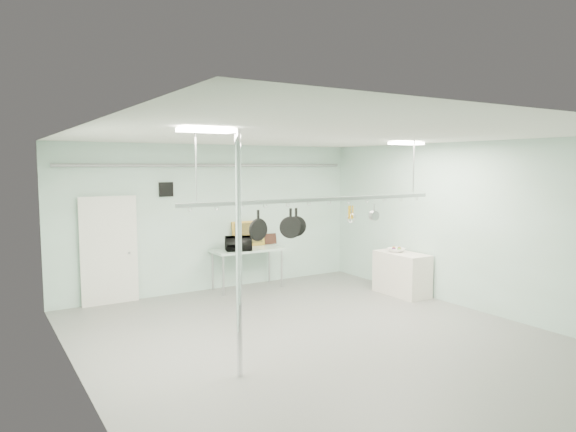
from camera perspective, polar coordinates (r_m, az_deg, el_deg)
floor at (r=8.37m, az=3.48°, el=-13.55°), size 8.00×8.00×0.00m
ceiling at (r=7.91m, az=3.62°, el=8.82°), size 7.00×8.00×0.02m
back_wall at (r=11.45m, az=-8.13°, el=-0.17°), size 7.00×0.02×3.20m
right_wall at (r=10.39m, az=19.42°, el=-1.02°), size 0.02×8.00×3.20m
door at (r=10.76m, az=-19.28°, el=-3.76°), size 1.10×0.10×2.20m
wall_vent at (r=10.98m, az=-13.40°, el=2.89°), size 0.30×0.04×0.30m
conduit_pipe at (r=11.30m, az=-8.03°, el=5.60°), size 6.60×0.07×0.07m
chrome_pole at (r=6.61m, az=-5.49°, el=-4.40°), size 0.08×0.08×3.20m
prep_table at (r=11.46m, az=-4.53°, el=-4.00°), size 1.60×0.70×0.91m
side_cabinet at (r=11.25m, az=12.52°, el=-6.28°), size 0.60×1.20×0.90m
pot_rack at (r=8.28m, az=3.50°, el=2.03°), size 4.80×0.06×1.00m
light_panel_left at (r=6.13m, az=-9.03°, el=9.40°), size 0.65×0.30×0.05m
light_panel_right at (r=9.92m, az=13.01°, el=7.88°), size 0.65×0.30×0.05m
microwave at (r=11.19m, az=-5.53°, el=-3.07°), size 0.64×0.52×0.30m
coffee_canister at (r=11.40m, az=-4.82°, el=-3.17°), size 0.16×0.16×0.20m
painting_large at (r=11.75m, az=-4.44°, el=-1.96°), size 0.79×0.18×0.58m
painting_small at (r=12.05m, az=-1.99°, el=-2.55°), size 0.31×0.10×0.25m
fruit_bowl at (r=11.24m, az=11.96°, el=-3.72°), size 0.39×0.39×0.09m
skillet_left at (r=7.72m, az=-3.33°, el=-0.96°), size 0.34×0.11×0.44m
skillet_mid at (r=8.01m, az=0.29°, el=-0.84°), size 0.33×0.23×0.48m
skillet_right at (r=8.06m, az=0.90°, el=-0.67°), size 0.32×0.17×0.45m
whisk at (r=8.70m, az=7.01°, el=0.20°), size 0.20×0.20×0.31m
grater at (r=8.69m, az=6.99°, el=0.43°), size 0.10×0.05×0.24m
saucepan at (r=9.03m, az=9.53°, el=0.37°), size 0.20×0.17×0.31m
fruit_cluster at (r=11.23m, az=11.96°, el=-3.52°), size 0.24×0.24×0.09m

